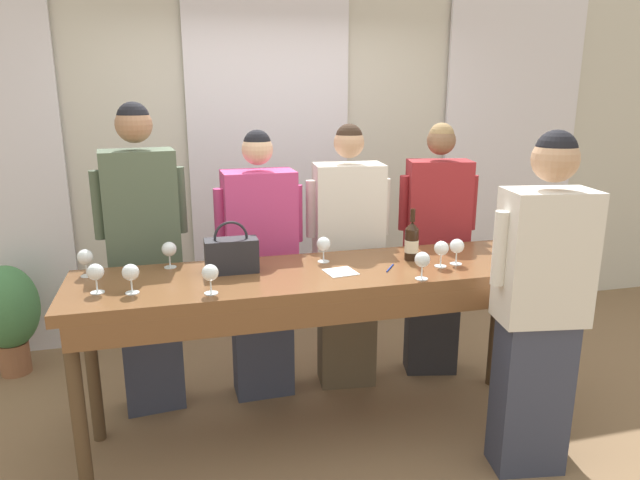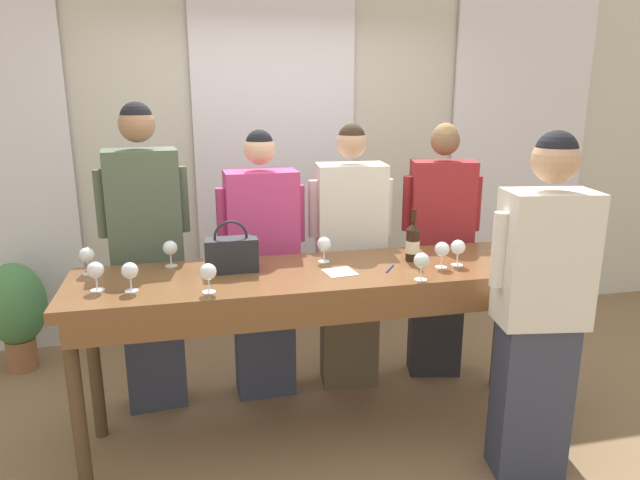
{
  "view_description": "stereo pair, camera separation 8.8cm",
  "coord_description": "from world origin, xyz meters",
  "px_view_note": "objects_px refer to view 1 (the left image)",
  "views": [
    {
      "loc": [
        -0.76,
        -2.85,
        1.94
      ],
      "look_at": [
        0.0,
        0.07,
        1.15
      ],
      "focal_mm": 32.0,
      "sensor_mm": 36.0,
      "label": 1
    },
    {
      "loc": [
        -0.68,
        -2.87,
        1.94
      ],
      "look_at": [
        0.0,
        0.07,
        1.15
      ],
      "focal_mm": 32.0,
      "sensor_mm": 36.0,
      "label": 2
    }
  ],
  "objects_px": {
    "guest_cream_sweater": "(348,259)",
    "wine_glass_front_left": "(457,247)",
    "handbag": "(232,254)",
    "wine_glass_back_left": "(441,249)",
    "wine_glass_back_right": "(85,258)",
    "wine_glass_center_left": "(169,250)",
    "tasting_bar": "(324,289)",
    "wine_glass_back_mid": "(131,273)",
    "guest_striped_shirt": "(435,250)",
    "wine_glass_center_right": "(95,273)",
    "wine_glass_front_mid": "(210,273)",
    "wine_glass_front_right": "(422,261)",
    "wine_bottle": "(412,241)",
    "wine_glass_center_mid": "(324,245)",
    "host_pouring": "(540,305)",
    "guest_pink_top": "(261,267)",
    "potted_plant": "(8,312)",
    "guest_olive_jacket": "(145,260)"
  },
  "relations": [
    {
      "from": "wine_glass_back_mid",
      "to": "wine_bottle",
      "type": "bearing_deg",
      "value": 6.81
    },
    {
      "from": "wine_glass_front_right",
      "to": "wine_glass_back_left",
      "type": "xyz_separation_m",
      "value": [
        0.19,
        0.17,
        0.0
      ]
    },
    {
      "from": "wine_glass_back_mid",
      "to": "host_pouring",
      "type": "bearing_deg",
      "value": -12.86
    },
    {
      "from": "host_pouring",
      "to": "handbag",
      "type": "bearing_deg",
      "value": 155.52
    },
    {
      "from": "tasting_bar",
      "to": "potted_plant",
      "type": "xyz_separation_m",
      "value": [
        -1.92,
        1.28,
        -0.43
      ]
    },
    {
      "from": "tasting_bar",
      "to": "wine_glass_center_right",
      "type": "xyz_separation_m",
      "value": [
        -1.15,
        -0.05,
        0.2
      ]
    },
    {
      "from": "handbag",
      "to": "guest_cream_sweater",
      "type": "height_order",
      "value": "guest_cream_sweater"
    },
    {
      "from": "wine_glass_back_mid",
      "to": "tasting_bar",
      "type": "bearing_deg",
      "value": 5.9
    },
    {
      "from": "guest_cream_sweater",
      "to": "wine_glass_front_left",
      "type": "bearing_deg",
      "value": -56.1
    },
    {
      "from": "wine_glass_center_left",
      "to": "wine_glass_front_mid",
      "type": "bearing_deg",
      "value": -68.66
    },
    {
      "from": "tasting_bar",
      "to": "wine_glass_center_mid",
      "type": "relative_size",
      "value": 18.38
    },
    {
      "from": "wine_glass_front_left",
      "to": "guest_cream_sweater",
      "type": "height_order",
      "value": "guest_cream_sweater"
    },
    {
      "from": "wine_glass_center_mid",
      "to": "guest_cream_sweater",
      "type": "distance_m",
      "value": 0.54
    },
    {
      "from": "handbag",
      "to": "wine_glass_back_left",
      "type": "height_order",
      "value": "handbag"
    },
    {
      "from": "wine_glass_front_left",
      "to": "guest_pink_top",
      "type": "bearing_deg",
      "value": 147.35
    },
    {
      "from": "tasting_bar",
      "to": "wine_glass_back_left",
      "type": "distance_m",
      "value": 0.68
    },
    {
      "from": "handbag",
      "to": "wine_glass_back_mid",
      "type": "bearing_deg",
      "value": -156.95
    },
    {
      "from": "wine_glass_front_mid",
      "to": "wine_glass_front_right",
      "type": "xyz_separation_m",
      "value": [
        1.07,
        -0.06,
        -0.0
      ]
    },
    {
      "from": "wine_bottle",
      "to": "guest_cream_sweater",
      "type": "distance_m",
      "value": 0.59
    },
    {
      "from": "tasting_bar",
      "to": "guest_pink_top",
      "type": "height_order",
      "value": "guest_pink_top"
    },
    {
      "from": "tasting_bar",
      "to": "wine_bottle",
      "type": "distance_m",
      "value": 0.58
    },
    {
      "from": "wine_glass_center_left",
      "to": "host_pouring",
      "type": "relative_size",
      "value": 0.08
    },
    {
      "from": "wine_glass_center_right",
      "to": "wine_glass_back_right",
      "type": "relative_size",
      "value": 1.0
    },
    {
      "from": "tasting_bar",
      "to": "wine_glass_front_mid",
      "type": "distance_m",
      "value": 0.68
    },
    {
      "from": "wine_glass_front_left",
      "to": "wine_bottle",
      "type": "bearing_deg",
      "value": 144.89
    },
    {
      "from": "wine_glass_center_mid",
      "to": "tasting_bar",
      "type": "bearing_deg",
      "value": -103.84
    },
    {
      "from": "wine_glass_front_right",
      "to": "guest_striped_shirt",
      "type": "distance_m",
      "value": 0.99
    },
    {
      "from": "wine_glass_back_right",
      "to": "guest_olive_jacket",
      "type": "distance_m",
      "value": 0.47
    },
    {
      "from": "wine_bottle",
      "to": "wine_glass_front_right",
      "type": "height_order",
      "value": "wine_bottle"
    },
    {
      "from": "wine_glass_front_mid",
      "to": "wine_glass_back_right",
      "type": "height_order",
      "value": "same"
    },
    {
      "from": "wine_glass_back_right",
      "to": "wine_glass_center_left",
      "type": "bearing_deg",
      "value": 6.4
    },
    {
      "from": "guest_olive_jacket",
      "to": "wine_glass_back_mid",
      "type": "bearing_deg",
      "value": -92.66
    },
    {
      "from": "wine_glass_front_mid",
      "to": "wine_glass_center_mid",
      "type": "bearing_deg",
      "value": 29.23
    },
    {
      "from": "wine_glass_center_mid",
      "to": "guest_striped_shirt",
      "type": "bearing_deg",
      "value": 24.73
    },
    {
      "from": "wine_glass_center_right",
      "to": "guest_striped_shirt",
      "type": "height_order",
      "value": "guest_striped_shirt"
    },
    {
      "from": "host_pouring",
      "to": "potted_plant",
      "type": "xyz_separation_m",
      "value": [
        -2.88,
        1.82,
        -0.45
      ]
    },
    {
      "from": "guest_olive_jacket",
      "to": "wine_glass_front_right",
      "type": "bearing_deg",
      "value": -30.86
    },
    {
      "from": "wine_glass_back_mid",
      "to": "guest_striped_shirt",
      "type": "xyz_separation_m",
      "value": [
        1.92,
        0.68,
        -0.21
      ]
    },
    {
      "from": "tasting_bar",
      "to": "wine_glass_front_left",
      "type": "bearing_deg",
      "value": -5.07
    },
    {
      "from": "guest_cream_sweater",
      "to": "guest_striped_shirt",
      "type": "height_order",
      "value": "guest_cream_sweater"
    },
    {
      "from": "wine_glass_front_right",
      "to": "guest_cream_sweater",
      "type": "relative_size",
      "value": 0.08
    },
    {
      "from": "wine_glass_front_right",
      "to": "guest_pink_top",
      "type": "height_order",
      "value": "guest_pink_top"
    },
    {
      "from": "tasting_bar",
      "to": "wine_glass_back_right",
      "type": "xyz_separation_m",
      "value": [
        -1.23,
        0.23,
        0.2
      ]
    },
    {
      "from": "tasting_bar",
      "to": "guest_cream_sweater",
      "type": "bearing_deg",
      "value": 61.49
    },
    {
      "from": "tasting_bar",
      "to": "wine_glass_center_right",
      "type": "bearing_deg",
      "value": -177.27
    },
    {
      "from": "wine_bottle",
      "to": "guest_olive_jacket",
      "type": "xyz_separation_m",
      "value": [
        -1.49,
        0.5,
        -0.15
      ]
    },
    {
      "from": "wine_bottle",
      "to": "host_pouring",
      "type": "bearing_deg",
      "value": -56.0
    },
    {
      "from": "wine_glass_front_left",
      "to": "guest_cream_sweater",
      "type": "distance_m",
      "value": 0.81
    },
    {
      "from": "wine_bottle",
      "to": "wine_glass_front_left",
      "type": "height_order",
      "value": "wine_bottle"
    },
    {
      "from": "wine_glass_center_right",
      "to": "guest_olive_jacket",
      "type": "xyz_separation_m",
      "value": [
        0.19,
        0.63,
        -0.14
      ]
    }
  ]
}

